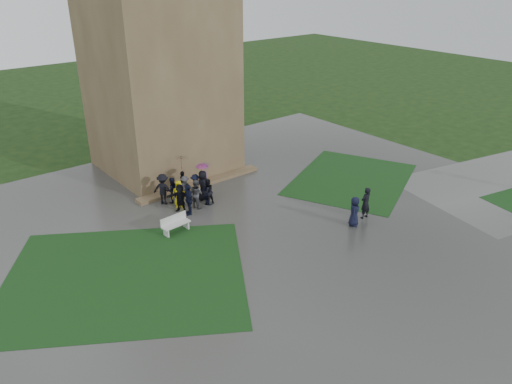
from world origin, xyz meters
TOP-DOWN VIEW (x-y plane):
  - ground at (0.00, 0.00)m, footprint 120.00×120.00m
  - plaza at (0.00, 2.00)m, footprint 34.00×34.00m
  - lawn_inset_left at (-8.50, 4.00)m, footprint 14.10×13.46m
  - lawn_inset_right at (8.50, 5.00)m, footprint 11.12×10.15m
  - tower at (0.00, 15.00)m, footprint 8.00×8.00m
  - tower_plinth at (0.00, 10.60)m, footprint 9.00×0.80m
  - bench at (-4.46, 6.19)m, footprint 1.68×0.65m
  - visitor_cluster at (-2.04, 8.75)m, footprint 3.32×3.59m
  - pedestrian_mid at (3.64, 0.62)m, footprint 1.02×0.95m
  - pedestrian_near at (4.82, 0.83)m, footprint 0.69×0.45m

SIDE VIEW (x-z plane):
  - ground at x=0.00m, z-range 0.00..0.00m
  - plaza at x=0.00m, z-range 0.00..0.02m
  - lawn_inset_left at x=-8.50m, z-range 0.02..0.03m
  - lawn_inset_right at x=8.50m, z-range 0.02..0.03m
  - tower_plinth at x=0.00m, z-range 0.02..0.24m
  - bench at x=-4.46m, z-range 0.03..0.99m
  - pedestrian_mid at x=3.64m, z-range 0.02..1.74m
  - pedestrian_near at x=4.82m, z-range 0.02..1.90m
  - visitor_cluster at x=-2.04m, z-range -0.24..2.45m
  - tower at x=0.00m, z-range 0.00..18.00m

